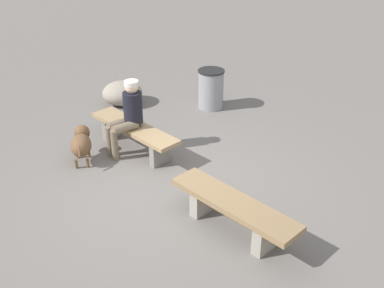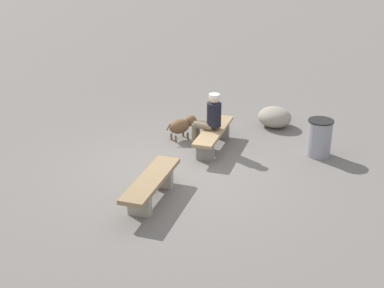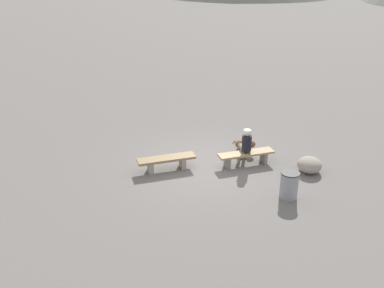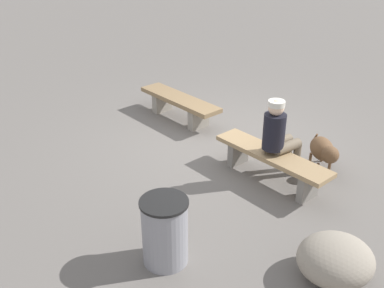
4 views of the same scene
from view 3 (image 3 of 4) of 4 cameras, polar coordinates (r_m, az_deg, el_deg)
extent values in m
cube|color=slate|center=(13.65, 1.96, -3.04)|extent=(210.00, 210.00, 0.06)
cube|color=gray|center=(13.20, -5.69, -3.14)|extent=(0.21, 0.41, 0.36)
cube|color=gray|center=(13.42, -1.30, -2.54)|extent=(0.21, 0.41, 0.36)
cube|color=#8C704C|center=(13.20, -3.50, -1.99)|extent=(1.88, 0.77, 0.08)
cube|color=gray|center=(13.46, 4.83, -2.49)|extent=(0.17, 0.37, 0.38)
cube|color=gray|center=(13.96, 9.73, -1.75)|extent=(0.17, 0.37, 0.38)
cube|color=#A3845B|center=(13.60, 7.37, -1.28)|extent=(1.89, 0.75, 0.07)
cylinder|color=black|center=(13.45, 7.45, 0.13)|extent=(0.31, 0.31, 0.52)
sphere|color=beige|center=(13.30, 7.53, 1.53)|extent=(0.22, 0.22, 0.22)
cylinder|color=silver|center=(13.28, 7.55, 1.77)|extent=(0.23, 0.23, 0.08)
cylinder|color=#756651|center=(13.76, 7.48, -0.47)|extent=(0.17, 0.43, 0.15)
cylinder|color=#756651|center=(14.05, 7.17, -1.07)|extent=(0.11, 0.11, 0.52)
cylinder|color=#756651|center=(13.71, 6.80, -0.52)|extent=(0.17, 0.43, 0.15)
cylinder|color=#756651|center=(14.01, 6.51, -1.12)|extent=(0.11, 0.11, 0.52)
ellipsoid|color=brown|center=(14.45, 6.87, -0.07)|extent=(0.60, 0.51, 0.33)
sphere|color=brown|center=(14.37, 8.12, -0.01)|extent=(0.26, 0.26, 0.26)
cylinder|color=brown|center=(14.60, 7.53, -0.87)|extent=(0.04, 0.04, 0.15)
cylinder|color=brown|center=(14.44, 7.38, -1.16)|extent=(0.04, 0.04, 0.15)
cylinder|color=brown|center=(14.66, 6.28, -0.70)|extent=(0.04, 0.04, 0.15)
cylinder|color=brown|center=(14.50, 6.12, -0.98)|extent=(0.04, 0.04, 0.15)
cylinder|color=brown|center=(14.49, 5.74, 0.26)|extent=(0.12, 0.08, 0.15)
cylinder|color=gray|center=(12.05, 13.07, -5.51)|extent=(0.50, 0.50, 0.76)
cylinder|color=black|center=(11.86, 13.25, -3.85)|extent=(0.53, 0.53, 0.03)
ellipsoid|color=gray|center=(13.65, 15.69, -2.75)|extent=(0.97, 1.00, 0.48)
camera|label=1|loc=(15.37, -18.51, 13.93)|focal=43.01mm
camera|label=2|loc=(9.76, -47.00, 6.88)|focal=49.26mm
camera|label=4|loc=(11.25, 34.53, 5.53)|focal=41.81mm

